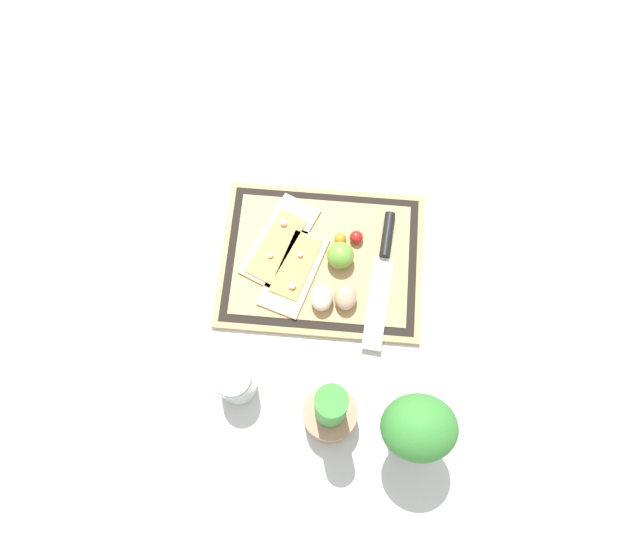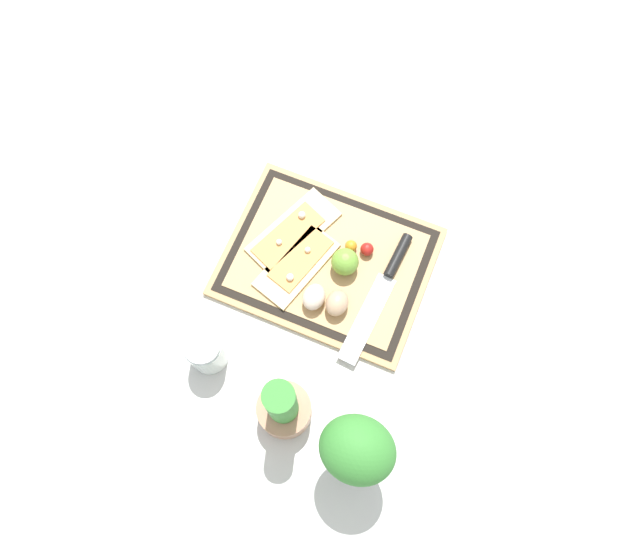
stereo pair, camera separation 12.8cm
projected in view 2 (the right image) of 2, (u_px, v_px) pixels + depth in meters
The scene contains 13 objects.
ground_plane at pixel (327, 263), 1.33m from camera, with size 6.00×6.00×0.00m, color silver.
cutting_board at pixel (327, 261), 1.32m from camera, with size 0.43×0.33×0.02m.
pizza_slice_near at pixel (292, 232), 1.33m from camera, with size 0.16×0.22×0.02m.
pizza_slice_far at pixel (297, 263), 1.31m from camera, with size 0.14×0.20×0.02m.
knife at pixel (388, 276), 1.29m from camera, with size 0.06×0.30×0.02m.
egg_brown at pixel (337, 303), 1.26m from camera, with size 0.04×0.06×0.04m, color tan.
egg_pink at pixel (314, 297), 1.26m from camera, with size 0.04×0.06×0.04m, color beige.
lime at pixel (344, 264), 1.28m from camera, with size 0.06×0.06×0.06m, color #70A838.
cherry_tomato_red at pixel (367, 249), 1.31m from camera, with size 0.03×0.03×0.03m, color red.
cherry_tomato_yellow at pixel (351, 246), 1.31m from camera, with size 0.03×0.03×0.03m, color orange.
herb_pot at pixel (283, 407), 1.15m from camera, with size 0.10×0.10×0.23m.
sauce_jar at pixel (207, 352), 1.22m from camera, with size 0.07×0.07×0.11m.
herb_glass at pixel (356, 451), 1.07m from camera, with size 0.13×0.12×0.22m.
Camera 2 is at (-0.16, 0.43, 1.25)m, focal length 35.00 mm.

